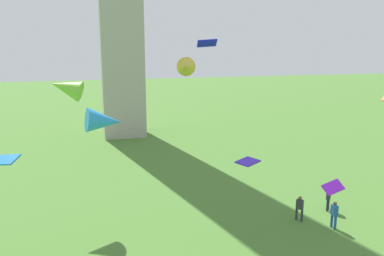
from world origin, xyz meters
TOP-DOWN VIEW (x-y plane):
  - person_0 at (5.91, 17.07)m, footprint 0.28×0.55m
  - person_2 at (7.12, 19.59)m, footprint 0.48×0.50m
  - person_3 at (4.39, 18.59)m, footprint 0.46×0.49m
  - kite_flying_0 at (-9.87, 25.12)m, footprint 2.61×1.99m
  - kite_flying_1 at (-7.61, 20.17)m, footprint 2.37×1.75m
  - kite_flying_3 at (-12.72, 18.54)m, footprint 1.53×1.44m
  - kite_flying_4 at (3.02, 13.20)m, footprint 1.03×0.58m
  - kite_flying_5 at (-0.48, 23.48)m, footprint 1.45×1.02m
  - kite_flying_6 at (0.38, 17.77)m, footprint 1.68×1.57m
  - kite_flying_9 at (-1.08, 27.14)m, footprint 2.02×2.55m

SIDE VIEW (x-z plane):
  - person_3 at x=4.39m, z-range 0.11..1.77m
  - person_2 at x=7.12m, z-range 0.11..1.82m
  - person_0 at x=5.91m, z-range 0.12..1.89m
  - kite_flying_4 at x=3.02m, z-range 4.03..4.70m
  - kite_flying_6 at x=0.38m, z-range 4.44..4.62m
  - kite_flying_3 at x=-12.72m, z-range 5.13..5.64m
  - kite_flying_1 at x=-7.61m, z-range 6.02..7.71m
  - kite_flying_0 at x=-9.87m, z-range 7.35..9.28m
  - kite_flying_9 at x=-1.08m, z-range 8.65..10.34m
  - kite_flying_5 at x=-0.48m, z-range 10.95..11.53m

